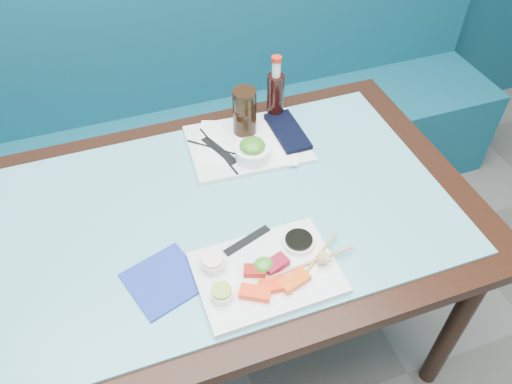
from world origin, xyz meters
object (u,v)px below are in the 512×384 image
object	(u,v)px
blue_napkin	(164,280)
cola_bottle_body	(275,97)
cola_glass	(245,112)
sashimi_plate	(267,273)
serving_tray	(248,144)
booth_bench	(175,135)
dining_table	(229,229)
seaweed_bowl	(252,153)

from	to	relation	value
blue_napkin	cola_bottle_body	bearing A→B (deg)	46.79
cola_glass	blue_napkin	size ratio (longest dim) A/B	0.93
sashimi_plate	serving_tray	world-z (taller)	sashimi_plate
booth_bench	serving_tray	xyz separation A→B (m)	(0.14, -0.61, 0.39)
serving_tray	sashimi_plate	bearing A→B (deg)	-100.11
booth_bench	cola_bottle_body	xyz separation A→B (m)	(0.27, -0.50, 0.46)
blue_napkin	cola_glass	bearing A→B (deg)	51.92
serving_tray	cola_glass	bearing A→B (deg)	83.00
dining_table	seaweed_bowl	size ratio (longest dim) A/B	13.24
sashimi_plate	cola_bottle_body	world-z (taller)	cola_bottle_body
cola_bottle_body	blue_napkin	size ratio (longest dim) A/B	0.97
cola_bottle_body	serving_tray	bearing A→B (deg)	-140.88
serving_tray	cola_bottle_body	bearing A→B (deg)	42.43
serving_tray	cola_bottle_body	xyz separation A→B (m)	(0.13, 0.11, 0.07)
booth_bench	seaweed_bowl	distance (m)	0.81
booth_bench	serving_tray	size ratio (longest dim) A/B	8.24
serving_tray	blue_napkin	bearing A→B (deg)	-127.51
booth_bench	cola_glass	distance (m)	0.74
dining_table	blue_napkin	world-z (taller)	blue_napkin
seaweed_bowl	cola_bottle_body	xyz separation A→B (m)	(0.14, 0.18, 0.05)
sashimi_plate	blue_napkin	world-z (taller)	sashimi_plate
dining_table	cola_glass	world-z (taller)	cola_glass
booth_bench	sashimi_plate	world-z (taller)	booth_bench
blue_napkin	sashimi_plate	bearing A→B (deg)	-15.44
booth_bench	dining_table	distance (m)	0.89
serving_tray	dining_table	bearing A→B (deg)	-117.29
sashimi_plate	serving_tray	size ratio (longest dim) A/B	0.94
booth_bench	cola_bottle_body	distance (m)	0.73
sashimi_plate	cola_bottle_body	bearing A→B (deg)	66.18
dining_table	serving_tray	distance (m)	0.29
sashimi_plate	blue_napkin	bearing A→B (deg)	163.56
sashimi_plate	serving_tray	xyz separation A→B (m)	(0.11, 0.48, -0.00)
sashimi_plate	seaweed_bowl	xyz separation A→B (m)	(0.10, 0.41, 0.03)
booth_bench	blue_napkin	size ratio (longest dim) A/B	18.21
dining_table	serving_tray	size ratio (longest dim) A/B	3.84
sashimi_plate	cola_bottle_body	size ratio (longest dim) A/B	2.13
dining_table	seaweed_bowl	distance (m)	0.24
cola_bottle_body	blue_napkin	bearing A→B (deg)	-133.21
seaweed_bowl	cola_glass	bearing A→B (deg)	81.25
booth_bench	dining_table	xyz separation A→B (m)	(0.00, -0.84, 0.29)
booth_bench	blue_napkin	world-z (taller)	booth_bench
booth_bench	dining_table	bearing A→B (deg)	-90.00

